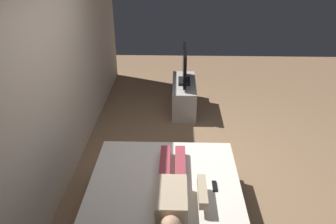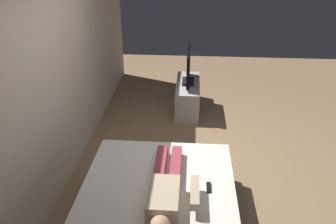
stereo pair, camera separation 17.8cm
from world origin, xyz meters
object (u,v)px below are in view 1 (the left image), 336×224
at_px(tv_stand, 184,96).
at_px(bed, 164,220).
at_px(remote, 215,186).
at_px(person, 173,190).
at_px(tv, 185,67).

bearing_deg(tv_stand, bed, 175.41).
xyz_separation_m(remote, tv_stand, (2.78, 0.26, -0.30)).
xyz_separation_m(person, tv, (2.93, -0.14, 0.16)).
relative_size(bed, person, 1.62).
bearing_deg(person, tv, -2.82).
height_order(remote, tv, tv).
distance_m(person, remote, 0.44).
distance_m(bed, remote, 0.60).
bearing_deg(bed, person, -72.76).
bearing_deg(bed, remote, -70.12).
height_order(person, tv, tv).
bearing_deg(person, remote, -69.53).
xyz_separation_m(person, remote, (0.15, -0.40, -0.07)).
bearing_deg(tv_stand, tv, 180.00).
relative_size(person, tv, 1.43).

